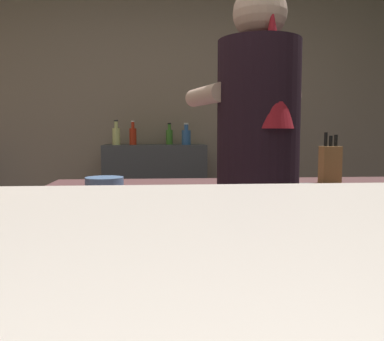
% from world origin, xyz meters
% --- Properties ---
extents(wall_back, '(5.20, 0.10, 2.70)m').
position_xyz_m(wall_back, '(0.00, 2.20, 1.35)').
color(wall_back, gray).
rests_on(wall_back, ground).
extents(prep_counter, '(2.10, 0.60, 0.90)m').
position_xyz_m(prep_counter, '(0.35, 0.69, 0.45)').
color(prep_counter, brown).
rests_on(prep_counter, ground).
extents(back_shelf, '(0.82, 0.36, 1.08)m').
position_xyz_m(back_shelf, '(-0.15, 1.92, 0.54)').
color(back_shelf, '#3D3F41').
rests_on(back_shelf, ground).
extents(bartender, '(0.49, 0.55, 1.77)m').
position_xyz_m(bartender, '(0.30, 0.24, 1.03)').
color(bartender, '#243232').
rests_on(bartender, ground).
extents(knife_block, '(0.10, 0.08, 0.27)m').
position_xyz_m(knife_block, '(0.80, 0.69, 1.01)').
color(knife_block, olive).
rests_on(knife_block, prep_counter).
extents(mixing_bowl, '(0.19, 0.19, 0.05)m').
position_xyz_m(mixing_bowl, '(-0.38, 0.61, 0.93)').
color(mixing_bowl, '#4D6993').
rests_on(mixing_bowl, prep_counter).
extents(chefs_knife, '(0.24, 0.03, 0.01)m').
position_xyz_m(chefs_knife, '(0.58, 0.64, 0.91)').
color(chefs_knife, silver).
rests_on(chefs_knife, prep_counter).
extents(bottle_hot_sauce, '(0.06, 0.06, 0.19)m').
position_xyz_m(bottle_hot_sauce, '(-0.32, 1.88, 1.15)').
color(bottle_hot_sauce, red).
rests_on(bottle_hot_sauce, back_shelf).
extents(bottle_olive_oil, '(0.06, 0.06, 0.18)m').
position_xyz_m(bottle_olive_oil, '(-0.03, 2.00, 1.15)').
color(bottle_olive_oil, '#44842C').
rests_on(bottle_olive_oil, back_shelf).
extents(bottle_soy, '(0.07, 0.07, 0.18)m').
position_xyz_m(bottle_soy, '(0.10, 1.86, 1.15)').
color(bottle_soy, '#305C99').
rests_on(bottle_soy, back_shelf).
extents(bottle_vinegar, '(0.06, 0.06, 0.20)m').
position_xyz_m(bottle_vinegar, '(-0.45, 1.85, 1.16)').
color(bottle_vinegar, '#D0D37E').
rests_on(bottle_vinegar, back_shelf).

